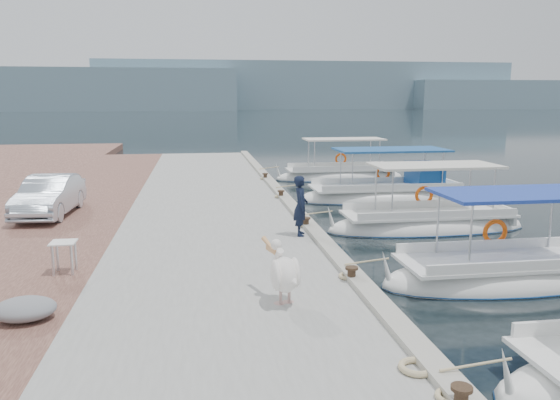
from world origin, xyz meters
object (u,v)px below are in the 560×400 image
at_px(fishing_caique_e, 340,177).
at_px(fisherman, 301,206).
at_px(fishing_caique_c, 427,226).
at_px(pelican, 284,273).
at_px(fishing_caique_d, 387,195).
at_px(fishing_caique_b, 504,278).
at_px(parked_car, 49,196).

distance_m(fishing_caique_e, fisherman, 14.74).
distance_m(fishing_caique_c, pelican, 9.45).
relative_size(fishing_caique_c, fisherman, 4.02).
bearing_deg(fishing_caique_d, fishing_caique_b, -95.13).
height_order(fishing_caique_e, fisherman, fisherman).
xyz_separation_m(pelican, fisherman, (1.31, 5.15, 0.26)).
relative_size(fishing_caique_d, parked_car, 1.97).
distance_m(fishing_caique_b, fishing_caique_e, 17.27).
bearing_deg(fisherman, fishing_caique_d, -26.33).
distance_m(pelican, fisherman, 5.32).
height_order(fishing_caique_e, pelican, fishing_caique_e).
height_order(fishing_caique_b, fishing_caique_d, same).
bearing_deg(fishing_caique_b, fisherman, 142.16).
distance_m(fishing_caique_b, fisherman, 5.68).
distance_m(fishing_caique_b, fishing_caique_d, 11.09).
xyz_separation_m(fishing_caique_c, fisherman, (-4.76, -2.03, 1.24)).
xyz_separation_m(fishing_caique_e, parked_car, (-12.71, -9.90, 1.04)).
relative_size(fishing_caique_d, pelican, 5.21).
bearing_deg(fishing_caique_e, fishing_caique_d, -85.32).
bearing_deg(fisherman, fishing_caique_e, -10.57).
height_order(pelican, parked_car, parked_car).
bearing_deg(fishing_caique_b, fishing_caique_d, 84.87).
bearing_deg(fishing_caique_e, fisherman, -109.33).
relative_size(fishing_caique_c, fishing_caique_d, 0.87).
xyz_separation_m(fishing_caique_b, fisherman, (-4.38, 3.40, 1.24)).
xyz_separation_m(pelican, parked_car, (-6.55, 9.11, 0.06)).
relative_size(fisherman, parked_car, 0.43).
relative_size(fishing_caique_c, pelican, 4.56).
bearing_deg(fishing_caique_b, pelican, -162.86).
bearing_deg(fisherman, fishing_caique_c, -58.20).
bearing_deg(parked_car, fishing_caique_d, 18.74).
height_order(fishing_caique_c, fishing_caique_d, same).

